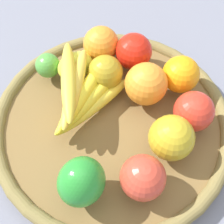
# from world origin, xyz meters

# --- Properties ---
(ground_plane) EXTENTS (2.40, 2.40, 0.00)m
(ground_plane) POSITION_xyz_m (0.00, 0.00, 0.00)
(ground_plane) COLOR slate
(ground_plane) RESTS_ON ground
(basket) EXTENTS (0.45, 0.45, 0.04)m
(basket) POSITION_xyz_m (0.00, 0.00, 0.02)
(basket) COLOR brown
(basket) RESTS_ON ground_plane
(bell_pepper) EXTENTS (0.09, 0.09, 0.09)m
(bell_pepper) POSITION_xyz_m (-0.15, -0.02, 0.08)
(bell_pepper) COLOR #288F2F
(bell_pepper) RESTS_ON basket
(apple_0) EXTENTS (0.09, 0.09, 0.07)m
(apple_0) POSITION_xyz_m (-0.09, -0.10, 0.08)
(apple_0) COLOR #CF412E
(apple_0) RESTS_ON basket
(apple_2) EXTENTS (0.08, 0.08, 0.08)m
(apple_2) POSITION_xyz_m (-0.01, -0.12, 0.08)
(apple_2) COLOR gold
(apple_2) RESTS_ON basket
(lemon_0) EXTENTS (0.09, 0.08, 0.05)m
(lemon_0) POSITION_xyz_m (0.06, 0.11, 0.07)
(lemon_0) COLOR yellow
(lemon_0) RESTS_ON basket
(orange_1) EXTENTS (0.08, 0.08, 0.07)m
(orange_1) POSITION_xyz_m (0.12, 0.09, 0.08)
(orange_1) COLOR orange
(orange_1) RESTS_ON basket
(banana_bunch) EXTENTS (0.18, 0.15, 0.07)m
(banana_bunch) POSITION_xyz_m (0.00, 0.06, 0.08)
(banana_bunch) COLOR yellow
(banana_bunch) RESTS_ON basket
(orange_2) EXTENTS (0.11, 0.11, 0.08)m
(orange_2) POSITION_xyz_m (0.07, -0.03, 0.08)
(orange_2) COLOR orange
(orange_2) RESTS_ON basket
(apple_3) EXTENTS (0.08, 0.08, 0.07)m
(apple_3) POSITION_xyz_m (0.14, 0.02, 0.08)
(apple_3) COLOR red
(apple_3) RESTS_ON basket
(orange_0) EXTENTS (0.10, 0.10, 0.07)m
(orange_0) POSITION_xyz_m (0.13, -0.08, 0.07)
(orange_0) COLOR orange
(orange_0) RESTS_ON basket
(apple_1) EXTENTS (0.09, 0.09, 0.07)m
(apple_1) POSITION_xyz_m (0.07, 0.05, 0.07)
(apple_1) COLOR #A98C1E
(apple_1) RESTS_ON basket
(apple_4) EXTENTS (0.10, 0.10, 0.07)m
(apple_4) POSITION_xyz_m (0.06, -0.13, 0.08)
(apple_4) COLOR red
(apple_4) RESTS_ON basket
(lime_0) EXTENTS (0.06, 0.06, 0.05)m
(lime_0) POSITION_xyz_m (0.04, 0.16, 0.06)
(lime_0) COLOR #4C9A3B
(lime_0) RESTS_ON basket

